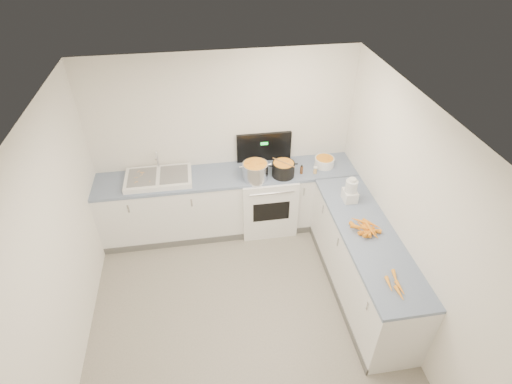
{
  "coord_description": "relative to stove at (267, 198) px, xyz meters",
  "views": [
    {
      "loc": [
        -0.31,
        -2.73,
        3.97
      ],
      "look_at": [
        0.3,
        1.1,
        1.05
      ],
      "focal_mm": 28.0,
      "sensor_mm": 36.0,
      "label": 1
    }
  ],
  "objects": [
    {
      "name": "floor",
      "position": [
        -0.55,
        -1.69,
        -0.47
      ],
      "size": [
        3.5,
        4.0,
        0.0
      ],
      "primitive_type": null,
      "color": "gray",
      "rests_on": "ground"
    },
    {
      "name": "peeled_carrots",
      "position": [
        0.86,
        -2.14,
        0.49
      ],
      "size": [
        0.16,
        0.36,
        0.04
      ],
      "color": "orange",
      "rests_on": "counter_right"
    },
    {
      "name": "mixing_bowl",
      "position": [
        0.8,
        0.01,
        0.53
      ],
      "size": [
        0.33,
        0.33,
        0.12
      ],
      "primitive_type": "cylinder",
      "rotation": [
        0.0,
        0.0,
        -0.27
      ],
      "color": "white",
      "rests_on": "counter_back"
    },
    {
      "name": "carrot_pile",
      "position": [
        0.88,
        -1.36,
        0.5
      ],
      "size": [
        0.35,
        0.37,
        0.09
      ],
      "color": "orange",
      "rests_on": "counter_right"
    },
    {
      "name": "counter_right",
      "position": [
        0.9,
        -1.39,
        -0.0
      ],
      "size": [
        0.62,
        2.2,
        0.94
      ],
      "color": "white",
      "rests_on": "ground"
    },
    {
      "name": "wall_back",
      "position": [
        -0.55,
        0.31,
        0.78
      ],
      "size": [
        3.5,
        0.0,
        2.5
      ],
      "primitive_type": null,
      "rotation": [
        1.57,
        0.0,
        0.0
      ],
      "color": "white",
      "rests_on": "ground"
    },
    {
      "name": "wall_left",
      "position": [
        -2.3,
        -1.69,
        0.78
      ],
      "size": [
        0.0,
        4.0,
        2.5
      ],
      "primitive_type": null,
      "rotation": [
        1.57,
        0.0,
        1.57
      ],
      "color": "white",
      "rests_on": "ground"
    },
    {
      "name": "extract_bottle",
      "position": [
        0.44,
        -0.12,
        0.52
      ],
      "size": [
        0.04,
        0.04,
        0.1
      ],
      "primitive_type": "cylinder",
      "color": "#593319",
      "rests_on": "counter_back"
    },
    {
      "name": "steel_pot",
      "position": [
        -0.19,
        -0.14,
        0.57
      ],
      "size": [
        0.4,
        0.4,
        0.25
      ],
      "primitive_type": "cylinder",
      "rotation": [
        0.0,
        0.0,
        -0.2
      ],
      "color": "silver",
      "rests_on": "stove"
    },
    {
      "name": "ceiling",
      "position": [
        -0.55,
        -1.69,
        2.03
      ],
      "size": [
        3.5,
        4.0,
        0.0
      ],
      "primitive_type": null,
      "rotation": [
        3.14,
        0.0,
        0.0
      ],
      "color": "white",
      "rests_on": "ground"
    },
    {
      "name": "stove",
      "position": [
        0.0,
        0.0,
        0.0
      ],
      "size": [
        0.76,
        0.65,
        1.36
      ],
      "color": "white",
      "rests_on": "ground"
    },
    {
      "name": "wooden_spoon",
      "position": [
        0.19,
        -0.13,
        0.67
      ],
      "size": [
        0.25,
        0.27,
        0.01
      ],
      "primitive_type": "cylinder",
      "rotation": [
        1.57,
        0.0,
        0.73
      ],
      "color": "#AD7A47",
      "rests_on": "black_pot"
    },
    {
      "name": "sink",
      "position": [
        -1.45,
        0.02,
        0.5
      ],
      "size": [
        0.86,
        0.52,
        0.31
      ],
      "color": "white",
      "rests_on": "counter_back"
    },
    {
      "name": "food_processor",
      "position": [
        0.88,
        -0.78,
        0.6
      ],
      "size": [
        0.16,
        0.19,
        0.32
      ],
      "color": "white",
      "rests_on": "counter_right"
    },
    {
      "name": "spice_jar",
      "position": [
        0.63,
        -0.15,
        0.51
      ],
      "size": [
        0.05,
        0.05,
        0.08
      ],
      "primitive_type": "cylinder",
      "color": "#E5B266",
      "rests_on": "counter_back"
    },
    {
      "name": "black_pot",
      "position": [
        0.19,
        -0.13,
        0.55
      ],
      "size": [
        0.39,
        0.39,
        0.21
      ],
      "primitive_type": "cylinder",
      "rotation": [
        0.0,
        0.0,
        0.4
      ],
      "color": "black",
      "rests_on": "stove"
    },
    {
      "name": "wall_right",
      "position": [
        1.2,
        -1.69,
        0.78
      ],
      "size": [
        0.0,
        4.0,
        2.5
      ],
      "primitive_type": null,
      "rotation": [
        1.57,
        0.0,
        -1.57
      ],
      "color": "white",
      "rests_on": "ground"
    },
    {
      "name": "counter_back",
      "position": [
        -0.55,
        0.01,
        -0.0
      ],
      "size": [
        3.5,
        0.62,
        0.94
      ],
      "color": "white",
      "rests_on": "ground"
    },
    {
      "name": "peelings",
      "position": [
        -1.67,
        0.02,
        0.54
      ],
      "size": [
        0.22,
        0.29,
        0.01
      ],
      "color": "tan",
      "rests_on": "sink"
    }
  ]
}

